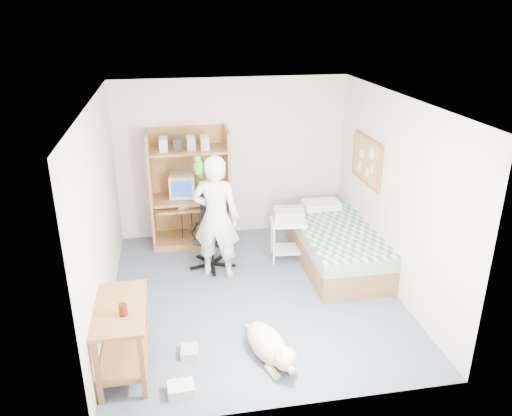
{
  "coord_description": "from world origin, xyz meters",
  "views": [
    {
      "loc": [
        -0.97,
        -5.51,
        3.47
      ],
      "look_at": [
        0.09,
        0.37,
        1.05
      ],
      "focal_mm": 35.0,
      "sensor_mm": 36.0,
      "label": 1
    }
  ],
  "objects_px": {
    "side_desk": "(122,329)",
    "person": "(216,218)",
    "office_chair": "(213,241)",
    "dog": "(270,346)",
    "computer_hutch": "(190,192)",
    "bed": "(336,245)",
    "printer_cart": "(288,234)"
  },
  "relations": [
    {
      "from": "printer_cart",
      "to": "bed",
      "type": "bearing_deg",
      "value": -15.65
    },
    {
      "from": "computer_hutch",
      "to": "dog",
      "type": "height_order",
      "value": "computer_hutch"
    },
    {
      "from": "side_desk",
      "to": "person",
      "type": "relative_size",
      "value": 0.58
    },
    {
      "from": "side_desk",
      "to": "person",
      "type": "bearing_deg",
      "value": 57.56
    },
    {
      "from": "computer_hutch",
      "to": "person",
      "type": "height_order",
      "value": "computer_hutch"
    },
    {
      "from": "computer_hutch",
      "to": "dog",
      "type": "distance_m",
      "value": 3.17
    },
    {
      "from": "dog",
      "to": "computer_hutch",
      "type": "bearing_deg",
      "value": 85.41
    },
    {
      "from": "office_chair",
      "to": "person",
      "type": "height_order",
      "value": "person"
    },
    {
      "from": "computer_hutch",
      "to": "side_desk",
      "type": "bearing_deg",
      "value": -106.14
    },
    {
      "from": "bed",
      "to": "printer_cart",
      "type": "relative_size",
      "value": 3.33
    },
    {
      "from": "computer_hutch",
      "to": "dog",
      "type": "bearing_deg",
      "value": -78.25
    },
    {
      "from": "office_chair",
      "to": "printer_cart",
      "type": "relative_size",
      "value": 1.71
    },
    {
      "from": "person",
      "to": "side_desk",
      "type": "bearing_deg",
      "value": 76.86
    },
    {
      "from": "computer_hutch",
      "to": "person",
      "type": "bearing_deg",
      "value": -76.17
    },
    {
      "from": "office_chair",
      "to": "dog",
      "type": "height_order",
      "value": "office_chair"
    },
    {
      "from": "person",
      "to": "bed",
      "type": "bearing_deg",
      "value": -159.63
    },
    {
      "from": "bed",
      "to": "person",
      "type": "xyz_separation_m",
      "value": [
        -1.72,
        -0.03,
        0.57
      ]
    },
    {
      "from": "side_desk",
      "to": "dog",
      "type": "xyz_separation_m",
      "value": [
        1.48,
        -0.1,
        -0.32
      ]
    },
    {
      "from": "computer_hutch",
      "to": "bed",
      "type": "distance_m",
      "value": 2.35
    },
    {
      "from": "dog",
      "to": "printer_cart",
      "type": "distance_m",
      "value": 2.31
    },
    {
      "from": "side_desk",
      "to": "office_chair",
      "type": "xyz_separation_m",
      "value": [
        1.1,
        2.09,
        -0.12
      ]
    },
    {
      "from": "bed",
      "to": "office_chair",
      "type": "distance_m",
      "value": 1.77
    },
    {
      "from": "dog",
      "to": "office_chair",
      "type": "bearing_deg",
      "value": 83.5
    },
    {
      "from": "office_chair",
      "to": "bed",
      "type": "bearing_deg",
      "value": 10.46
    },
    {
      "from": "dog",
      "to": "printer_cart",
      "type": "bearing_deg",
      "value": 55.42
    },
    {
      "from": "person",
      "to": "dog",
      "type": "bearing_deg",
      "value": 119.77
    },
    {
      "from": "side_desk",
      "to": "dog",
      "type": "height_order",
      "value": "side_desk"
    },
    {
      "from": "bed",
      "to": "office_chair",
      "type": "relative_size",
      "value": 1.95
    },
    {
      "from": "dog",
      "to": "person",
      "type": "bearing_deg",
      "value": 84.13
    },
    {
      "from": "side_desk",
      "to": "person",
      "type": "xyz_separation_m",
      "value": [
        1.13,
        1.78,
        0.37
      ]
    },
    {
      "from": "bed",
      "to": "office_chair",
      "type": "xyz_separation_m",
      "value": [
        -1.75,
        0.27,
        0.08
      ]
    },
    {
      "from": "printer_cart",
      "to": "person",
      "type": "bearing_deg",
      "value": -157.97
    }
  ]
}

